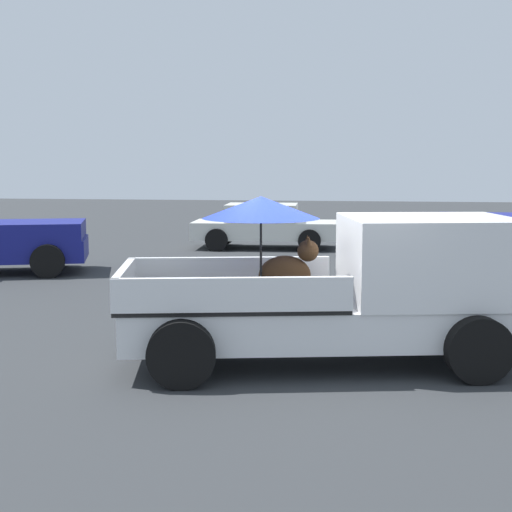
% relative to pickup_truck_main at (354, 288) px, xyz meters
% --- Properties ---
extents(ground_plane, '(80.00, 80.00, 0.00)m').
position_rel_pickup_truck_main_xyz_m(ground_plane, '(-0.43, -0.09, -0.99)').
color(ground_plane, '#2D3033').
extents(pickup_truck_main, '(5.32, 3.03, 2.17)m').
position_rel_pickup_truck_main_xyz_m(pickup_truck_main, '(0.00, 0.00, 0.00)').
color(pickup_truck_main, black).
rests_on(pickup_truck_main, ground).
extents(parked_sedan_near, '(4.38, 2.14, 1.33)m').
position_rel_pickup_truck_main_xyz_m(parked_sedan_near, '(-2.81, 12.66, -0.24)').
color(parked_sedan_near, black).
rests_on(parked_sedan_near, ground).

